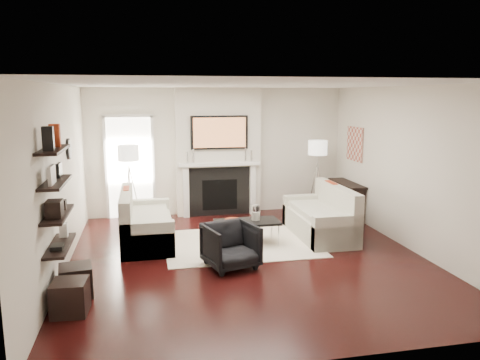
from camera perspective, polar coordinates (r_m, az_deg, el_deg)
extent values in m
plane|color=black|center=(7.53, 0.94, -9.46)|extent=(6.00, 6.00, 0.00)
plane|color=white|center=(7.08, 1.00, 11.56)|extent=(6.00, 6.00, 0.00)
plane|color=silver|center=(10.10, -2.77, 3.50)|extent=(5.50, 0.00, 5.50)
plane|color=silver|center=(4.37, 9.65, -5.69)|extent=(5.50, 0.00, 5.50)
plane|color=silver|center=(7.11, -21.19, -0.07)|extent=(0.00, 6.00, 6.00)
plane|color=silver|center=(8.23, 20.01, 1.33)|extent=(0.00, 6.00, 6.00)
cube|color=silver|center=(9.98, -2.65, 3.42)|extent=(1.80, 0.25, 2.70)
cube|color=black|center=(9.98, -2.49, -1.41)|extent=(1.30, 0.02, 1.04)
cube|color=black|center=(9.99, -2.48, -1.80)|extent=(0.75, 0.02, 0.65)
cube|color=white|center=(9.86, -6.60, -1.43)|extent=(0.12, 0.08, 1.10)
cube|color=white|center=(10.09, 1.58, -1.10)|extent=(0.12, 0.08, 1.10)
cube|color=white|center=(9.83, -2.47, 1.96)|extent=(1.70, 0.18, 0.07)
cube|color=black|center=(9.78, -2.53, 5.81)|extent=(1.20, 0.06, 0.70)
cube|color=#BF723F|center=(9.75, -2.50, 5.80)|extent=(1.10, 0.00, 0.62)
cylinder|color=silver|center=(9.74, -5.69, 2.95)|extent=(0.04, 0.04, 0.30)
cylinder|color=silver|center=(9.73, -6.45, 2.75)|extent=(0.04, 0.04, 0.24)
cylinder|color=silver|center=(9.92, 0.65, 3.12)|extent=(0.04, 0.04, 0.30)
cylinder|color=silver|center=(9.95, 1.38, 2.97)|extent=(0.04, 0.04, 0.24)
cube|color=white|center=(10.01, -13.26, 1.44)|extent=(0.90, 0.02, 2.10)
cube|color=white|center=(10.01, -16.01, 1.32)|extent=(0.06, 0.06, 2.16)
cube|color=white|center=(9.98, -10.51, 1.52)|extent=(0.06, 0.06, 2.16)
cube|color=white|center=(9.88, -13.52, 7.62)|extent=(1.02, 0.06, 0.06)
cube|color=beige|center=(8.20, 0.05, -7.73)|extent=(2.60, 2.00, 0.01)
cube|color=beige|center=(8.34, -11.25, -6.16)|extent=(0.85, 1.80, 0.42)
cube|color=beige|center=(8.26, -13.65, -4.14)|extent=(0.18, 1.80, 0.80)
cube|color=beige|center=(7.53, -11.20, -7.23)|extent=(0.85, 0.18, 0.60)
cube|color=beige|center=(9.09, -11.32, -4.19)|extent=(0.85, 0.18, 0.60)
cube|color=beige|center=(8.27, -10.96, -4.42)|extent=(0.63, 1.44, 0.10)
cube|color=#9B2E13|center=(8.50, -13.65, -2.31)|extent=(0.10, 0.42, 0.42)
cube|color=black|center=(7.92, -13.78, -3.31)|extent=(0.10, 0.40, 0.40)
cube|color=beige|center=(8.69, 9.62, -5.42)|extent=(0.85, 1.80, 0.42)
cube|color=beige|center=(8.74, 11.73, -3.27)|extent=(0.18, 1.80, 0.80)
cube|color=beige|center=(7.95, 11.76, -6.32)|extent=(0.85, 0.18, 0.60)
cube|color=beige|center=(9.40, 7.85, -3.60)|extent=(0.85, 0.18, 0.60)
cube|color=beige|center=(8.61, 9.36, -3.78)|extent=(0.63, 1.44, 0.10)
cube|color=#9B2E13|center=(8.96, 11.02, -1.57)|extent=(0.10, 0.42, 0.42)
cube|color=black|center=(8.43, 12.58, -2.45)|extent=(0.10, 0.40, 0.40)
cube|color=black|center=(8.05, 0.87, -5.15)|extent=(1.10, 0.55, 0.04)
cylinder|color=silver|center=(7.81, -2.39, -7.25)|extent=(0.02, 0.02, 0.38)
cylinder|color=silver|center=(8.02, 4.72, -6.80)|extent=(0.02, 0.02, 0.38)
cylinder|color=silver|center=(8.23, -2.89, -6.34)|extent=(0.02, 0.02, 0.38)
cylinder|color=silver|center=(8.43, 3.88, -5.94)|extent=(0.02, 0.02, 0.38)
cylinder|color=white|center=(8.04, 1.92, -3.99)|extent=(0.15, 0.15, 0.26)
cylinder|color=white|center=(8.06, 1.92, -4.44)|extent=(0.10, 0.10, 0.15)
cylinder|color=#A53B1B|center=(7.99, -0.89, -4.94)|extent=(0.27, 0.27, 0.05)
imported|color=black|center=(7.02, -1.13, -7.77)|extent=(0.87, 0.84, 0.73)
cylinder|color=silver|center=(9.39, -13.25, -1.93)|extent=(0.02, 0.02, 1.20)
cylinder|color=white|center=(9.25, -13.46, 3.22)|extent=(0.40, 0.40, 0.30)
cylinder|color=silver|center=(9.38, -12.58, -1.91)|extent=(0.25, 0.02, 1.23)
cylinder|color=silver|center=(9.48, -13.57, -1.82)|extent=(0.14, 0.22, 1.23)
cylinder|color=silver|center=(9.29, -13.60, -2.07)|extent=(0.14, 0.22, 1.23)
cylinder|color=silver|center=(10.16, 9.32, -0.86)|extent=(0.02, 0.02, 1.20)
cylinder|color=white|center=(10.03, 9.46, 3.90)|extent=(0.40, 0.40, 0.30)
cylinder|color=silver|center=(10.20, 9.89, -0.84)|extent=(0.25, 0.02, 1.23)
cylinder|color=silver|center=(10.23, 8.84, -0.78)|extent=(0.14, 0.22, 1.23)
cylinder|color=silver|center=(10.05, 9.22, -0.98)|extent=(0.14, 0.22, 1.23)
cube|color=black|center=(9.99, 12.90, -0.42)|extent=(0.35, 1.20, 0.04)
cube|color=black|center=(9.58, 14.17, -3.22)|extent=(0.30, 0.04, 0.71)
cube|color=black|center=(10.56, 11.59, -1.88)|extent=(0.30, 0.04, 0.71)
cube|color=#B6715B|center=(9.98, 13.83, 4.29)|extent=(0.03, 0.70, 0.70)
cube|color=black|center=(6.28, -21.09, -7.48)|extent=(0.25, 1.00, 0.03)
cube|color=black|center=(6.18, -21.33, -3.94)|extent=(0.25, 1.00, 0.04)
cube|color=black|center=(6.10, -21.57, -0.29)|extent=(0.25, 1.00, 0.04)
cube|color=black|center=(6.04, -21.82, 3.44)|extent=(0.25, 1.00, 0.04)
cube|color=black|center=(5.78, -22.35, 4.70)|extent=(0.12, 0.10, 0.28)
cube|color=#9B2E13|center=(6.20, -21.64, 5.07)|extent=(0.12, 0.10, 0.28)
cube|color=white|center=(5.88, -21.98, 0.58)|extent=(0.04, 0.30, 0.22)
cube|color=black|center=(6.37, -21.19, 1.14)|extent=(0.04, 0.22, 0.18)
cube|color=black|center=(5.97, -21.70, -3.29)|extent=(0.18, 0.25, 0.20)
cube|color=black|center=(6.34, -21.09, -2.84)|extent=(0.15, 0.12, 0.12)
cube|color=black|center=(6.11, -21.38, -7.60)|extent=(0.14, 0.20, 0.05)
cube|color=white|center=(6.56, -20.69, -5.73)|extent=(0.10, 0.10, 0.18)
cylinder|color=black|center=(7.94, -20.17, 3.57)|extent=(0.04, 0.34, 0.34)
cylinder|color=white|center=(7.94, -20.00, 3.58)|extent=(0.01, 0.29, 0.29)
cube|color=black|center=(6.48, -19.37, -11.51)|extent=(0.46, 0.46, 0.40)
cube|color=black|center=(6.02, -20.01, -13.28)|extent=(0.43, 0.43, 0.40)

